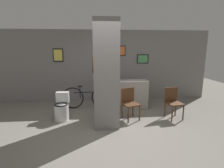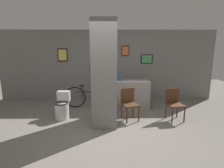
# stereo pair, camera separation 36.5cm
# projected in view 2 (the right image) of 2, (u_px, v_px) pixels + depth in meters

# --- Properties ---
(ground_plane) EXTENTS (14.00, 14.00, 0.00)m
(ground_plane) POSITION_uv_depth(u_px,v_px,m) (104.00, 130.00, 4.21)
(ground_plane) COLOR slate
(wall_back) EXTENTS (8.00, 0.09, 2.60)m
(wall_back) POSITION_uv_depth(u_px,v_px,m) (106.00, 66.00, 6.53)
(wall_back) COLOR gray
(wall_back) RESTS_ON ground_plane
(pillar_center) EXTENTS (0.63, 1.00, 2.60)m
(pillar_center) POSITION_uv_depth(u_px,v_px,m) (104.00, 74.00, 4.44)
(pillar_center) COLOR gray
(pillar_center) RESTS_ON ground_plane
(counter_shelf) EXTENTS (1.33, 0.44, 0.92)m
(counter_shelf) POSITION_uv_depth(u_px,v_px,m) (128.00, 95.00, 5.66)
(counter_shelf) COLOR gray
(counter_shelf) RESTS_ON ground_plane
(toilet) EXTENTS (0.38, 0.54, 0.73)m
(toilet) POSITION_uv_depth(u_px,v_px,m) (62.00, 107.00, 4.89)
(toilet) COLOR silver
(toilet) RESTS_ON ground_plane
(chair_near_pillar) EXTENTS (0.51, 0.51, 0.86)m
(chair_near_pillar) POSITION_uv_depth(u_px,v_px,m) (129.00, 102.00, 4.78)
(chair_near_pillar) COLOR #4C2D19
(chair_near_pillar) RESTS_ON ground_plane
(chair_by_doorway) EXTENTS (0.47, 0.47, 0.86)m
(chair_by_doorway) POSITION_uv_depth(u_px,v_px,m) (174.00, 103.00, 4.76)
(chair_by_doorway) COLOR #4C2D19
(chair_by_doorway) RESTS_ON ground_plane
(bicycle) EXTENTS (1.66, 0.42, 0.76)m
(bicycle) POSITION_uv_depth(u_px,v_px,m) (90.00, 97.00, 5.77)
(bicycle) COLOR black
(bicycle) RESTS_ON ground_plane
(bottle_tall) EXTENTS (0.08, 0.08, 0.31)m
(bottle_tall) POSITION_uv_depth(u_px,v_px,m) (120.00, 77.00, 5.49)
(bottle_tall) COLOR #19598C
(bottle_tall) RESTS_ON counter_shelf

